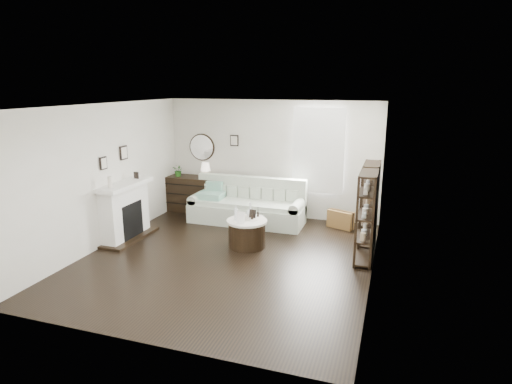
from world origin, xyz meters
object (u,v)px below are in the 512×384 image
(sofa, at_px, (248,208))
(pedestal_table, at_px, (253,219))
(dresser, at_px, (192,194))
(drum_table, at_px, (247,233))

(sofa, bearing_deg, pedestal_table, -65.69)
(dresser, height_order, drum_table, dresser)
(sofa, height_order, pedestal_table, sofa)
(sofa, distance_m, pedestal_table, 1.32)
(sofa, height_order, drum_table, sofa)
(sofa, height_order, dresser, sofa)
(sofa, xyz_separation_m, dresser, (-1.57, 0.39, 0.10))
(dresser, xyz_separation_m, pedestal_table, (2.11, -1.58, 0.05))
(dresser, bearing_deg, pedestal_table, -36.84)
(sofa, relative_size, drum_table, 3.33)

